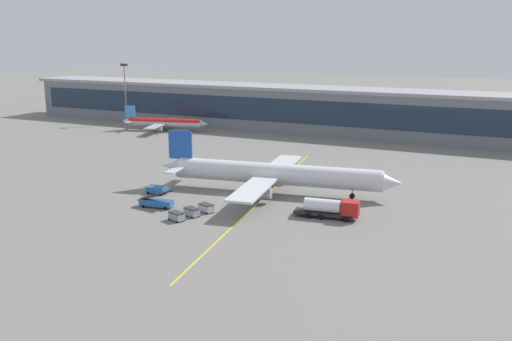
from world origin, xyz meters
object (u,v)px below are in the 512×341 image
object	(u,v)px
baggage_cart_2	(206,208)
baggage_cart_0	(177,216)
pushback_tug	(158,189)
fuel_tanker	(331,208)
main_airliner	(275,174)
baggage_cart_1	(192,212)
belt_loader	(156,202)
commuter_jet_far	(164,123)

from	to	relation	value
baggage_cart_2	baggage_cart_0	bearing A→B (deg)	-108.86
pushback_tug	baggage_cart_0	xyz separation A→B (m)	(12.38, -12.25, -0.07)
baggage_cart_0	baggage_cart_2	bearing A→B (deg)	71.14
fuel_tanker	baggage_cart_2	bearing A→B (deg)	-163.51
baggage_cart_2	pushback_tug	bearing A→B (deg)	156.81
main_airliner	fuel_tanker	world-z (taller)	main_airliner
main_airliner	baggage_cart_1	distance (m)	20.90
main_airliner	fuel_tanker	size ratio (longest dim) A/B	4.32
pushback_tug	belt_loader	world-z (taller)	belt_loader
baggage_cart_0	baggage_cart_2	world-z (taller)	same
baggage_cart_1	commuter_jet_far	bearing A→B (deg)	127.29
fuel_tanker	baggage_cart_1	bearing A→B (deg)	-157.06
fuel_tanker	baggage_cart_0	bearing A→B (deg)	-151.69
baggage_cart_2	commuter_jet_far	size ratio (longest dim) A/B	0.10
pushback_tug	commuter_jet_far	distance (m)	75.11
pushback_tug	baggage_cart_1	world-z (taller)	baggage_cart_1
pushback_tug	commuter_jet_far	size ratio (longest dim) A/B	0.14
main_airliner	baggage_cart_1	xyz separation A→B (m)	(-6.59, -19.61, -2.95)
belt_loader	baggage_cart_0	bearing A→B (deg)	-32.83
baggage_cart_1	pushback_tug	bearing A→B (deg)	145.50
fuel_tanker	baggage_cart_1	distance (m)	23.26
pushback_tug	baggage_cart_1	distance (m)	16.28
fuel_tanker	baggage_cart_0	world-z (taller)	fuel_tanker
baggage_cart_0	commuter_jet_far	bearing A→B (deg)	125.63
belt_loader	baggage_cart_1	size ratio (longest dim) A/B	2.34
main_airliner	commuter_jet_far	bearing A→B (deg)	139.55
fuel_tanker	commuter_jet_far	bearing A→B (deg)	140.47
main_airliner	baggage_cart_2	xyz separation A→B (m)	(-5.55, -16.58, -2.95)
baggage_cart_1	baggage_cart_2	world-z (taller)	same
fuel_tanker	pushback_tug	xyz separation A→B (m)	(-34.81, 0.16, -0.90)
fuel_tanker	belt_loader	size ratio (longest dim) A/B	1.57
belt_loader	baggage_cart_1	distance (m)	8.53
baggage_cart_1	baggage_cart_2	distance (m)	3.20
main_airliner	fuel_tanker	bearing A→B (deg)	-35.47
baggage_cart_2	commuter_jet_far	xyz separation A→B (m)	(-55.78, 68.87, 1.90)
baggage_cart_0	commuter_jet_far	size ratio (longest dim) A/B	0.10
main_airliner	commuter_jet_far	xyz separation A→B (m)	(-61.34, 52.29, -1.05)
fuel_tanker	belt_loader	world-z (taller)	belt_loader
baggage_cart_1	commuter_jet_far	world-z (taller)	commuter_jet_far
pushback_tug	baggage_cart_0	bearing A→B (deg)	-44.69
baggage_cart_0	baggage_cart_1	bearing A→B (deg)	71.14
commuter_jet_far	baggage_cart_2	bearing A→B (deg)	-51.00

